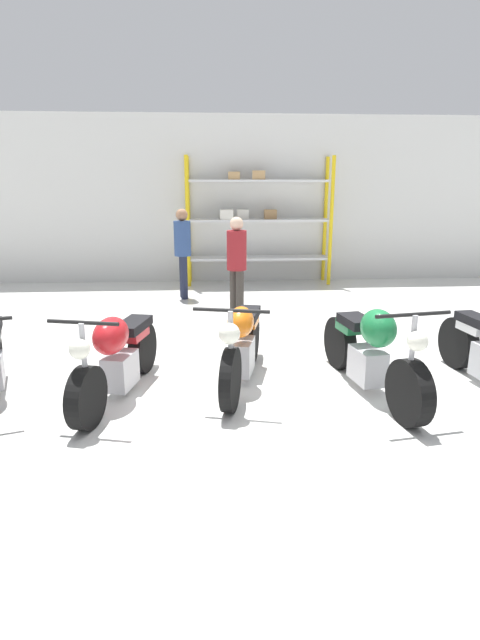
{
  "coord_description": "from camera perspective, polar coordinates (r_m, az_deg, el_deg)",
  "views": [
    {
      "loc": [
        -0.35,
        -4.86,
        2.13
      ],
      "look_at": [
        0.0,
        0.4,
        0.7
      ],
      "focal_mm": 28.0,
      "sensor_mm": 36.0,
      "label": 1
    }
  ],
  "objects": [
    {
      "name": "ground_plane",
      "position": [
        5.32,
        0.29,
        -8.43
      ],
      "size": [
        30.0,
        30.0,
        0.0
      ],
      "primitive_type": "plane",
      "color": "silver"
    },
    {
      "name": "back_wall",
      "position": [
        11.36,
        -2.11,
        13.52
      ],
      "size": [
        30.0,
        0.08,
        3.6
      ],
      "color": "silver",
      "rests_on": "ground_plane"
    },
    {
      "name": "shelving_rack",
      "position": [
        11.06,
        1.91,
        11.63
      ],
      "size": [
        3.15,
        0.63,
        2.72
      ],
      "color": "yellow",
      "rests_on": "ground_plane"
    },
    {
      "name": "motorcycle_red",
      "position": [
        5.27,
        -13.83,
        -3.95
      ],
      "size": [
        0.78,
        1.99,
        0.99
      ],
      "rotation": [
        0.0,
        0.0,
        -1.8
      ],
      "color": "black",
      "rests_on": "ground_plane"
    },
    {
      "name": "motorcycle_orange",
      "position": [
        5.45,
        0.26,
        -2.71
      ],
      "size": [
        0.81,
        2.04,
        1.01
      ],
      "rotation": [
        0.0,
        0.0,
        -1.8
      ],
      "color": "black",
      "rests_on": "ground_plane"
    },
    {
      "name": "motorcycle_green",
      "position": [
        5.38,
        14.76,
        -3.49
      ],
      "size": [
        0.72,
        2.15,
        1.05
      ],
      "rotation": [
        0.0,
        0.0,
        -1.41
      ],
      "color": "black",
      "rests_on": "ground_plane"
    },
    {
      "name": "person_browsing",
      "position": [
        8.12,
        -0.38,
        6.93
      ],
      "size": [
        0.44,
        0.44,
        1.64
      ],
      "rotation": [
        0.0,
        0.0,
        3.68
      ],
      "color": "#38332D",
      "rests_on": "ground_plane"
    },
    {
      "name": "person_near_rack",
      "position": [
        9.62,
        -6.57,
        8.36
      ],
      "size": [
        0.37,
        0.37,
        1.7
      ],
      "rotation": [
        0.0,
        0.0,
        3.32
      ],
      "color": "#1E2338",
      "rests_on": "ground_plane"
    }
  ]
}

